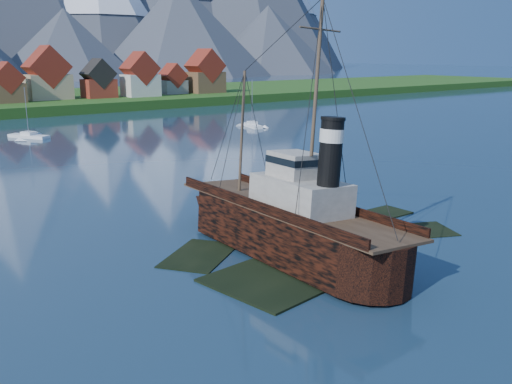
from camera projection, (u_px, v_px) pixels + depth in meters
ground at (317, 253)px, 52.47m from camera, size 1400.00×1400.00×0.00m
shoal at (315, 247)px, 55.26m from camera, size 31.71×21.24×1.14m
tugboat_wreck at (276, 220)px, 52.42m from camera, size 6.89×29.67×23.51m
sailboat_d at (252, 126)px, 140.72m from camera, size 4.45×9.06×12.00m
sailboat_e at (29, 137)px, 123.07m from camera, size 6.93×9.71×11.34m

